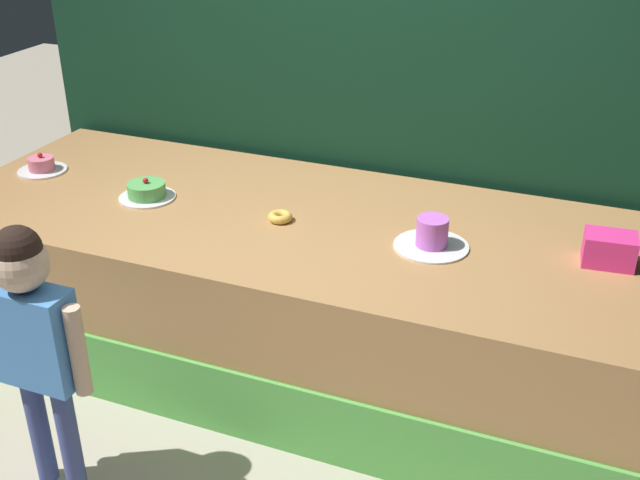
# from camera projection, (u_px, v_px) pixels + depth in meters

# --- Properties ---
(ground_plane) EXTENTS (12.00, 12.00, 0.00)m
(ground_plane) POSITION_uv_depth(u_px,v_px,m) (228.00, 432.00, 3.55)
(ground_plane) COLOR #BCB29E
(stage_platform) EXTENTS (3.48, 1.40, 0.80)m
(stage_platform) POSITION_uv_depth(u_px,v_px,m) (287.00, 287.00, 3.93)
(stage_platform) COLOR #B27F4C
(stage_platform) RESTS_ON ground_plane
(curtain_backdrop) EXTENTS (3.73, 0.08, 3.09)m
(curtain_backdrop) POSITION_uv_depth(u_px,v_px,m) (345.00, 28.00, 4.07)
(curtain_backdrop) COLOR #113823
(curtain_backdrop) RESTS_ON ground_plane
(child_figure) EXTENTS (0.46, 0.21, 1.20)m
(child_figure) POSITION_uv_depth(u_px,v_px,m) (33.00, 328.00, 2.92)
(child_figure) COLOR #3F4C8C
(child_figure) RESTS_ON ground_plane
(pink_box) EXTENTS (0.23, 0.17, 0.14)m
(pink_box) POSITION_uv_depth(u_px,v_px,m) (609.00, 249.00, 3.29)
(pink_box) COLOR #F8338E
(pink_box) RESTS_ON stage_platform
(donut) EXTENTS (0.12, 0.12, 0.04)m
(donut) POSITION_uv_depth(u_px,v_px,m) (280.00, 217.00, 3.69)
(donut) COLOR #F2BF4C
(donut) RESTS_ON stage_platform
(cake_left) EXTENTS (0.27, 0.27, 0.11)m
(cake_left) POSITION_uv_depth(u_px,v_px,m) (42.00, 166.00, 4.24)
(cake_left) COLOR white
(cake_left) RESTS_ON stage_platform
(cake_center) EXTENTS (0.29, 0.29, 0.11)m
(cake_center) POSITION_uv_depth(u_px,v_px,m) (147.00, 191.00, 3.92)
(cake_center) COLOR white
(cake_center) RESTS_ON stage_platform
(cake_right) EXTENTS (0.34, 0.34, 0.14)m
(cake_right) POSITION_uv_depth(u_px,v_px,m) (432.00, 236.00, 3.43)
(cake_right) COLOR white
(cake_right) RESTS_ON stage_platform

